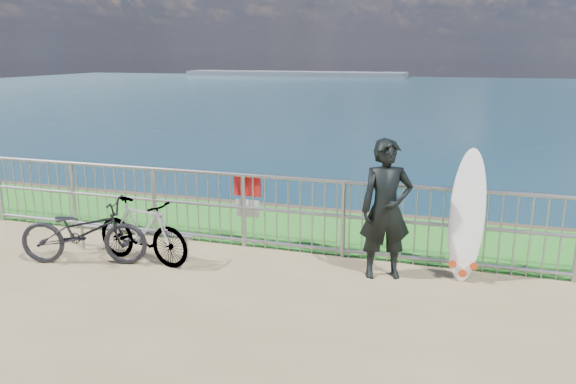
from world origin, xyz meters
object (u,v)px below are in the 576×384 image
(surfer, at_px, (386,209))
(bicycle_far, at_px, (142,231))
(surfboard, at_px, (467,220))
(bicycle_near, at_px, (84,232))

(surfer, relative_size, bicycle_far, 1.19)
(surfboard, distance_m, bicycle_far, 4.31)
(bicycle_near, relative_size, bicycle_far, 1.15)
(surfer, relative_size, surfboard, 1.07)
(surfboard, height_order, bicycle_near, surfboard)
(surfer, height_order, bicycle_near, surfer)
(surfboard, height_order, bicycle_far, surfboard)
(surfer, height_order, surfboard, surfer)
(surfer, bearing_deg, bicycle_near, 171.53)
(surfer, distance_m, bicycle_near, 4.09)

